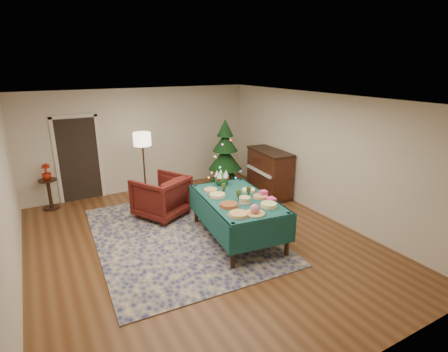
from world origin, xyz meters
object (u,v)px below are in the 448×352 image
floor_lamp (142,143)px  piano (269,173)px  side_table (50,195)px  gift_box (263,194)px  potted_plant (47,175)px  christmas_tree (225,160)px  buffet_table (237,206)px  armchair (161,194)px

floor_lamp → piano: floor_lamp is taller
side_table → gift_box: bearing=-44.8°
side_table → potted_plant: size_ratio=1.93×
floor_lamp → christmas_tree: 2.18m
piano → floor_lamp: bearing=158.5°
buffet_table → floor_lamp: floor_lamp is taller
buffet_table → potted_plant: size_ratio=6.09×
buffet_table → floor_lamp: bearing=109.1°
gift_box → potted_plant: 5.04m
christmas_tree → piano: bearing=-41.9°
buffet_table → side_table: 4.60m
side_table → armchair: bearing=-37.9°
gift_box → potted_plant: (-3.58, 3.55, -0.06)m
gift_box → piano: piano is taller
buffet_table → side_table: (-3.09, 3.39, -0.32)m
gift_box → piano: 2.35m
piano → side_table: bearing=161.0°
potted_plant → piano: bearing=-19.0°
buffet_table → armchair: (-0.94, 1.71, -0.16)m
buffet_table → armchair: bearing=118.7°
floor_lamp → side_table: floor_lamp is taller
gift_box → floor_lamp: bearing=116.2°
buffet_table → armchair: size_ratio=2.22×
side_table → christmas_tree: bearing=-13.0°
armchair → piano: 2.90m
gift_box → christmas_tree: (0.61, 2.58, -0.02)m
armchair → floor_lamp: size_ratio=0.60×
side_table → christmas_tree: size_ratio=0.37×
armchair → christmas_tree: 2.18m
side_table → christmas_tree: 4.33m
potted_plant → piano: piano is taller
buffet_table → floor_lamp: 3.07m
armchair → piano: size_ratio=0.72×
buffet_table → gift_box: 0.56m
gift_box → armchair: armchair is taller
potted_plant → christmas_tree: christmas_tree is taller
armchair → potted_plant: (-2.15, 1.68, 0.31)m
armchair → piano: bearing=149.9°
armchair → potted_plant: bearing=-66.8°
christmas_tree → armchair: bearing=-160.6°
gift_box → christmas_tree: size_ratio=0.07×
christmas_tree → gift_box: bearing=-103.2°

